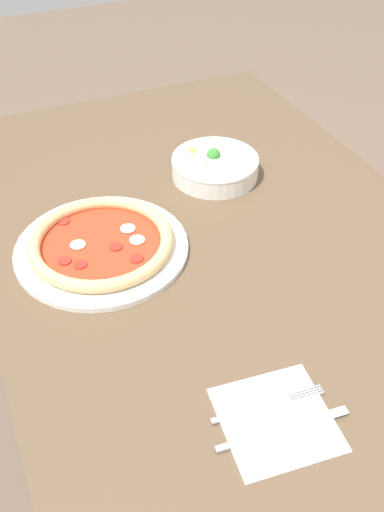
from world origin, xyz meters
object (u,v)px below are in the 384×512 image
at_px(fork, 267,405).
at_px(knife, 278,431).
at_px(bowl, 215,165).
at_px(pizza, 102,245).

distance_m(fork, knife, 0.04).
xyz_separation_m(bowl, fork, (0.62, -0.21, -0.02)).
distance_m(pizza, knife, 0.51).
bearing_deg(knife, bowl, 77.45).
height_order(fork, knife, same).
bearing_deg(knife, fork, 86.24).
bearing_deg(fork, bowl, 76.84).
relative_size(pizza, bowl, 1.70).
bearing_deg(bowl, fork, -18.63).
bearing_deg(bowl, knife, -18.03).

